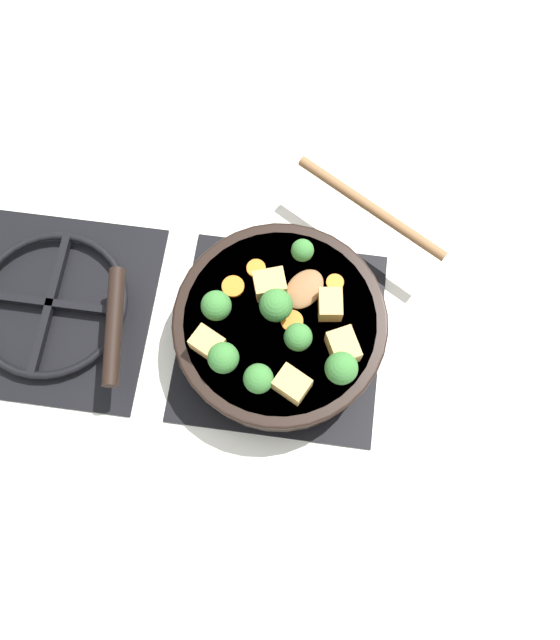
# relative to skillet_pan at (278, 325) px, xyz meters

# --- Properties ---
(ground_plane) EXTENTS (2.40, 2.40, 0.00)m
(ground_plane) POSITION_rel_skillet_pan_xyz_m (0.00, -0.00, -0.06)
(ground_plane) COLOR silver
(front_burner_grate) EXTENTS (0.31, 0.31, 0.03)m
(front_burner_grate) POSITION_rel_skillet_pan_xyz_m (0.00, -0.00, -0.05)
(front_burner_grate) COLOR black
(front_burner_grate) RESTS_ON ground_plane
(rear_burner_grate) EXTENTS (0.31, 0.31, 0.03)m
(rear_burner_grate) POSITION_rel_skillet_pan_xyz_m (0.00, 0.36, -0.05)
(rear_burner_grate) COLOR black
(rear_burner_grate) RESTS_ON ground_plane
(skillet_pan) EXTENTS (0.31, 0.42, 0.06)m
(skillet_pan) POSITION_rel_skillet_pan_xyz_m (0.00, 0.00, 0.00)
(skillet_pan) COLOR black
(skillet_pan) RESTS_ON front_burner_grate
(wooden_spoon) EXTENTS (0.26, 0.24, 0.02)m
(wooden_spoon) POSITION_rel_skillet_pan_xyz_m (0.14, -0.08, 0.03)
(wooden_spoon) COLOR brown
(wooden_spoon) RESTS_ON skillet_pan
(tofu_cube_center_large) EXTENTS (0.05, 0.06, 0.04)m
(tofu_cube_center_large) POSITION_rel_skillet_pan_xyz_m (-0.09, -0.03, 0.04)
(tofu_cube_center_large) COLOR tan
(tofu_cube_center_large) RESTS_ON skillet_pan
(tofu_cube_near_handle) EXTENTS (0.06, 0.05, 0.04)m
(tofu_cube_near_handle) POSITION_rel_skillet_pan_xyz_m (-0.03, -0.09, 0.04)
(tofu_cube_near_handle) COLOR tan
(tofu_cube_near_handle) RESTS_ON skillet_pan
(tofu_cube_east_chunk) EXTENTS (0.05, 0.04, 0.03)m
(tofu_cube_east_chunk) POSITION_rel_skillet_pan_xyz_m (0.03, -0.07, 0.04)
(tofu_cube_east_chunk) COLOR tan
(tofu_cube_east_chunk) RESTS_ON skillet_pan
(tofu_cube_west_chunk) EXTENTS (0.05, 0.05, 0.04)m
(tofu_cube_west_chunk) POSITION_rel_skillet_pan_xyz_m (0.05, 0.02, 0.04)
(tofu_cube_west_chunk) COLOR tan
(tofu_cube_west_chunk) RESTS_ON skillet_pan
(tofu_cube_back_piece) EXTENTS (0.05, 0.05, 0.03)m
(tofu_cube_back_piece) POSITION_rel_skillet_pan_xyz_m (-0.05, 0.09, 0.04)
(tofu_cube_back_piece) COLOR tan
(tofu_cube_back_piece) RESTS_ON skillet_pan
(broccoli_floret_near_spoon) EXTENTS (0.04, 0.04, 0.05)m
(broccoli_floret_near_spoon) POSITION_rel_skillet_pan_xyz_m (-0.00, 0.09, 0.05)
(broccoli_floret_near_spoon) COLOR #709956
(broccoli_floret_near_spoon) RESTS_ON skillet_pan
(broccoli_floret_center_top) EXTENTS (0.04, 0.04, 0.05)m
(broccoli_floret_center_top) POSITION_rel_skillet_pan_xyz_m (-0.03, -0.03, 0.05)
(broccoli_floret_center_top) COLOR #709956
(broccoli_floret_center_top) RESTS_ON skillet_pan
(broccoli_floret_east_rim) EXTENTS (0.05, 0.05, 0.05)m
(broccoli_floret_east_rim) POSITION_rel_skillet_pan_xyz_m (0.01, 0.00, 0.05)
(broccoli_floret_east_rim) COLOR #709956
(broccoli_floret_east_rim) RESTS_ON skillet_pan
(broccoli_floret_west_rim) EXTENTS (0.04, 0.04, 0.05)m
(broccoli_floret_west_rim) POSITION_rel_skillet_pan_xyz_m (-0.07, 0.07, 0.05)
(broccoli_floret_west_rim) COLOR #709956
(broccoli_floret_west_rim) RESTS_ON skillet_pan
(broccoli_floret_north_edge) EXTENTS (0.04, 0.04, 0.05)m
(broccoli_floret_north_edge) POSITION_rel_skillet_pan_xyz_m (-0.09, 0.01, 0.05)
(broccoli_floret_north_edge) COLOR #709956
(broccoli_floret_north_edge) RESTS_ON skillet_pan
(broccoli_floret_south_cluster) EXTENTS (0.03, 0.03, 0.04)m
(broccoli_floret_south_cluster) POSITION_rel_skillet_pan_xyz_m (0.10, -0.02, 0.05)
(broccoli_floret_south_cluster) COLOR #709956
(broccoli_floret_south_cluster) RESTS_ON skillet_pan
(broccoli_floret_mid_floret) EXTENTS (0.05, 0.05, 0.05)m
(broccoli_floret_mid_floret) POSITION_rel_skillet_pan_xyz_m (-0.07, -0.09, 0.05)
(broccoli_floret_mid_floret) COLOR #709956
(broccoli_floret_mid_floret) RESTS_ON skillet_pan
(carrot_slice_orange_thin) EXTENTS (0.03, 0.03, 0.01)m
(carrot_slice_orange_thin) POSITION_rel_skillet_pan_xyz_m (0.07, -0.07, 0.03)
(carrot_slice_orange_thin) COLOR orange
(carrot_slice_orange_thin) RESTS_ON skillet_pan
(carrot_slice_near_center) EXTENTS (0.03, 0.03, 0.01)m
(carrot_slice_near_center) POSITION_rel_skillet_pan_xyz_m (0.04, 0.07, 0.03)
(carrot_slice_near_center) COLOR orange
(carrot_slice_near_center) RESTS_ON skillet_pan
(carrot_slice_edge_slice) EXTENTS (0.03, 0.03, 0.01)m
(carrot_slice_edge_slice) POSITION_rel_skillet_pan_xyz_m (0.07, 0.04, 0.03)
(carrot_slice_edge_slice) COLOR orange
(carrot_slice_edge_slice) RESTS_ON skillet_pan
(carrot_slice_under_broccoli) EXTENTS (0.03, 0.03, 0.01)m
(carrot_slice_under_broccoli) POSITION_rel_skillet_pan_xyz_m (-0.00, -0.02, 0.03)
(carrot_slice_under_broccoli) COLOR orange
(carrot_slice_under_broccoli) RESTS_ON skillet_pan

